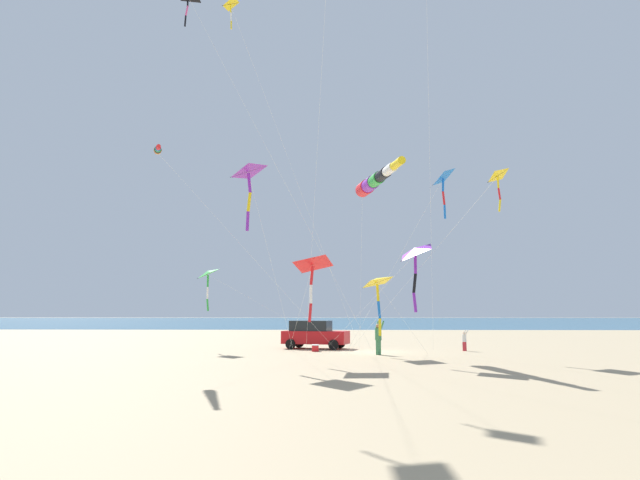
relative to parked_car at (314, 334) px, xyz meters
name	(u,v)px	position (x,y,z in m)	size (l,w,h in m)	color
ground_plane	(373,352)	(2.99, 3.71, -0.95)	(600.00, 600.00, 0.00)	tan
ocean_water_strip	(343,320)	(-162.01, 3.71, -0.95)	(240.00, 600.00, 0.01)	#285B7A
parked_car	(314,334)	(0.00, 0.00, 0.00)	(2.87, 4.62, 1.85)	red
cooler_box	(315,348)	(2.61, 0.17, -0.74)	(0.62, 0.42, 0.42)	red
person_adult_flyer	(378,336)	(5.22, 3.88, 0.09)	(0.69, 0.65, 1.92)	#3D7F51
person_child_green_jacket	(464,339)	(1.97, 9.52, -0.23)	(0.48, 0.46, 1.33)	#B72833
kite_windsock_small_distant	(374,181)	(6.39, 3.69, 8.89)	(12.54, 2.17, 10.40)	red
kite_delta_purple_drifting	(248,172)	(10.46, -2.91, 8.39)	(8.70, 2.62, 9.84)	purple
kite_delta_red_high_left	(414,253)	(11.40, 5.13, 4.17)	(8.80, 5.44, 5.66)	purple
kite_delta_blue_topmost	(312,265)	(11.67, 0.37, 3.61)	(10.92, 3.01, 5.05)	red
kite_delta_striped_overhead	(208,274)	(3.10, -6.58, 3.82)	(6.08, 8.83, 5.20)	green
kite_delta_black_fish_shape	(496,177)	(15.86, 7.72, 6.62)	(11.61, 6.21, 7.90)	yellow
kite_delta_long_streamer_left	(231,7)	(10.11, -4.02, 17.50)	(7.65, 7.57, 18.82)	yellow
kite_delta_long_streamer_right	(442,178)	(5.48, 7.74, 9.30)	(5.86, 6.22, 10.80)	blue
kite_windsock_yellow_midlevel	(158,150)	(12.68, -6.70, 8.88)	(13.60, 8.93, 10.42)	orange
kite_delta_white_trailing	(377,283)	(6.61, 3.73, 3.07)	(3.58, 4.12, 4.48)	yellow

